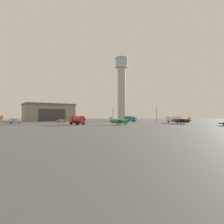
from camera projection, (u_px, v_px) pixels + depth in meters
The scene contains 12 objects.
ground_plane at pixel (104, 126), 57.82m from camera, with size 400.00×400.00×0.00m, color #60605E.
control_tower at pixel (122, 85), 117.80m from camera, with size 8.08×8.08×43.04m.
hangar at pixel (49, 112), 114.72m from camera, with size 33.19×29.19×10.32m.
airplane_white at pixel (12, 120), 71.59m from camera, with size 7.86×9.17×3.02m.
airplane_green at pixel (119, 121), 62.56m from camera, with size 6.86×8.32×2.68m.
airplane_black at pixel (182, 121), 70.83m from camera, with size 8.06×6.71×2.61m.
truck_box_teal at pixel (130, 119), 96.99m from camera, with size 6.31×5.32×2.90m.
truck_fuel_tanker_red at pixel (77, 120), 64.04m from camera, with size 5.73×6.60×2.97m.
truck_fuel_tanker_white at pixel (174, 119), 84.47m from camera, with size 6.93×4.80×3.04m.
car_orange at pixel (61, 121), 91.54m from camera, with size 4.31×4.18×1.37m.
light_post_east at pixel (157, 112), 106.55m from camera, with size 0.44×0.44×8.51m.
light_post_centre at pixel (113, 113), 111.17m from camera, with size 0.44×0.44×7.74m.
Camera 1 is at (-1.45, -57.93, 2.75)m, focal length 30.71 mm.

